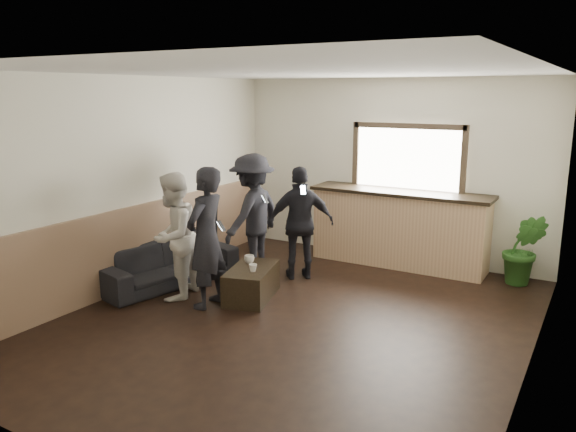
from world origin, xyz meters
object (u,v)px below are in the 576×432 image
Objects in this scene: cup_a at (249,259)px; person_c at (252,214)px; person_a at (206,238)px; coffee_table at (252,283)px; cup_b at (253,268)px; bar_counter at (399,223)px; potted_plant at (524,249)px; person_b at (173,236)px; sofa at (167,263)px; person_d at (301,223)px.

person_c reaches higher than cup_a.
person_a is 0.99× the size of person_c.
cup_b is at bearing -48.43° from coffee_table.
bar_counter reaches higher than potted_plant.
cup_a is at bearing 131.30° from cup_b.
person_b is at bearing -159.97° from cup_b.
sofa is 1.43m from cup_b.
bar_counter is 2.66m from cup_b.
person_c is at bearing -22.30° from sofa.
person_c is (-0.58, 0.91, 0.67)m from coffee_table.
cup_b is (-1.03, -2.45, -0.19)m from bar_counter.
coffee_table is 3.72m from potted_plant.
sofa is 14.74× the size of cup_a.
sofa is at bearing 0.35° from person_d.
bar_counter is at bearing 59.61° from cup_a.
person_c is (-1.72, -1.43, 0.23)m from bar_counter.
person_d is at bearing 71.39° from cup_a.
person_b is (-0.97, -0.35, 0.36)m from cup_b.
bar_counter reaches higher than cup_a.
coffee_table is at bearing -115.97° from bar_counter.
bar_counter is 26.31× the size of cup_b.
coffee_table is 0.52× the size of person_a.
coffee_table is 0.90× the size of potted_plant.
cup_b is 0.06× the size of person_d.
sofa is 1.13× the size of person_a.
sofa is 1.12× the size of person_c.
potted_plant is at bearing 111.59° from person_b.
potted_plant is at bearing 38.09° from coffee_table.
coffee_table is 1.19m from person_d.
person_a reaches higher than potted_plant.
person_a reaches higher than sofa.
cup_a is at bearing 34.05° from person_d.
sofa is 19.00× the size of cup_b.
cup_b is 1.19m from person_d.
cup_a is 0.08× the size of person_b.
person_c is at bearing 123.72° from cup_b.
cup_a reaches higher than coffee_table.
person_b is (-0.86, -0.47, 0.61)m from coffee_table.
bar_counter is at bearing 178.53° from potted_plant.
cup_a is 0.13× the size of potted_plant.
cup_b is (0.10, -0.11, 0.25)m from coffee_table.
person_c is (0.73, 1.02, 0.59)m from sofa.
potted_plant is (2.81, 2.40, 0.05)m from cup_b.
person_d reaches higher than sofa.
person_d is at bearing 81.54° from coffee_table.
bar_counter reaches higher than sofa.
potted_plant is at bearing 113.06° from person_c.
person_c is (-0.26, 1.39, 0.00)m from person_a.
potted_plant is at bearing -46.92° from sofa.
sofa is 1.38m from person_c.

